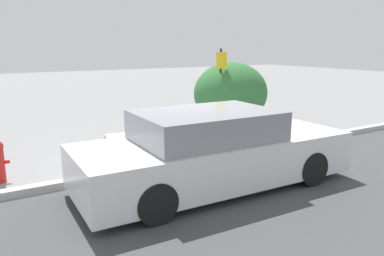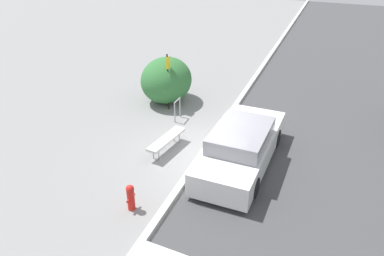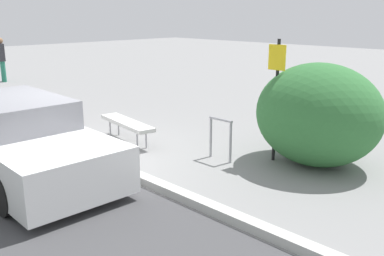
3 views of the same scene
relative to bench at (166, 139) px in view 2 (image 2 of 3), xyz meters
The scene contains 9 objects.
ground_plane 1.30m from the bench, 80.76° to the right, with size 60.00×60.00×0.00m, color gray.
road_strip 6.38m from the bench, 88.22° to the right, with size 60.00×10.00×0.01m.
curb 1.28m from the bench, 80.76° to the right, with size 60.00×0.20×0.13m.
bench is the anchor object (origin of this frame).
bike_rack 2.28m from the bench, 14.55° to the left, with size 0.55×0.05×0.83m.
sign_post 3.35m from the bench, 23.41° to the left, with size 0.36×0.08×2.30m.
fire_hydrant 3.02m from the bench, behind, with size 0.36×0.22×0.77m.
shrub_hedge 4.01m from the bench, 24.82° to the left, with size 2.35×2.06×1.89m.
parked_car_near 2.49m from the bench, 86.52° to the right, with size 4.79×1.87×1.33m.
Camera 2 is at (-9.75, -3.46, 6.63)m, focal length 35.00 mm.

